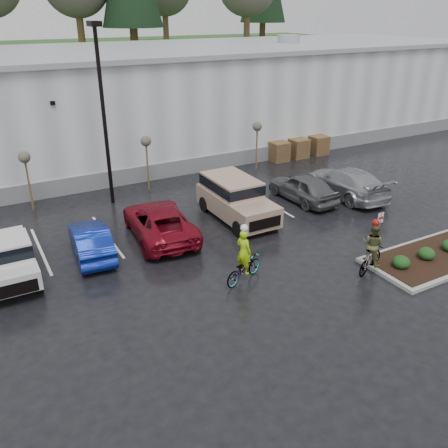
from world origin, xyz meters
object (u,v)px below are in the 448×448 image
car_grey (303,187)px  cyclist_hivis (244,264)px  car_far_silver (347,182)px  sapling_east (257,129)px  car_red (159,222)px  sapling_mid (146,144)px  car_blue (91,240)px  pickup_white (3,254)px  cyclist_olive (371,253)px  fire_lane_sign (379,230)px  pallet_stack_b (298,148)px  pallet_stack_a (279,151)px  pallet_stack_c (318,145)px  sapling_west (25,161)px  suv_tan (237,200)px  lamppost (102,97)px

car_grey → cyclist_hivis: cyclist_hivis is taller
car_far_silver → cyclist_hivis: bearing=30.4°
sapling_east → car_far_silver: (1.95, -6.40, -1.92)m
car_red → cyclist_hivis: bearing=110.8°
sapling_mid → car_grey: (6.81, -5.84, -1.96)m
car_blue → cyclist_hivis: size_ratio=1.74×
pickup_white → cyclist_hivis: size_ratio=2.15×
cyclist_olive → car_grey: bearing=-37.4°
fire_lane_sign → car_far_silver: (4.15, 6.40, -0.59)m
car_far_silver → pickup_white: bearing=3.8°
car_blue → car_red: size_ratio=0.76×
car_blue → fire_lane_sign: bearing=154.0°
sapling_east → pallet_stack_b: sapling_east is taller
pickup_white → car_blue: size_ratio=1.24×
car_grey → sapling_east: bearing=-99.1°
sapling_east → pickup_white: bearing=-157.6°
pallet_stack_a → pickup_white: pickup_white is taller
pallet_stack_c → car_blue: 20.05m
cyclist_hivis → fire_lane_sign: bearing=-123.1°
pickup_white → car_grey: 15.36m
car_red → cyclist_hivis: 5.42m
sapling_west → car_red: bearing=-53.3°
pallet_stack_c → suv_tan: suv_tan is taller
sapling_east → pallet_stack_a: bearing=21.8°
pallet_stack_a → car_blue: (-15.09, -7.50, 0.02)m
pickup_white → car_far_silver: (17.98, 0.20, -0.17)m
fire_lane_sign → pickup_white: fire_lane_sign is taller
pallet_stack_c → pallet_stack_a: bearing=180.0°
pallet_stack_c → car_grey: 9.57m
sapling_east → pallet_stack_b: (4.20, 1.00, -2.05)m
pallet_stack_b → fire_lane_sign: (-6.40, -13.80, 0.73)m
pallet_stack_c → cyclist_hivis: size_ratio=0.56×
sapling_mid → pallet_stack_b: 11.92m
car_blue → car_grey: car_grey is taller
fire_lane_sign → car_grey: 7.15m
cyclist_olive → car_blue: bearing=34.3°
car_grey → fire_lane_sign: bearing=75.3°
pickup_white → car_far_silver: size_ratio=0.93×
car_red → cyclist_olive: size_ratio=2.38×
pickup_white → car_red: pickup_white is taller
lamppost → car_red: bearing=-82.8°
pallet_stack_b → suv_tan: size_ratio=0.26×
car_red → cyclist_olive: bearing=137.1°
sapling_mid → car_far_silver: (9.45, -6.40, -1.92)m
sapling_mid → car_grey: sapling_mid is taller
car_blue → suv_tan: suv_tan is taller
sapling_west → pickup_white: 7.13m
pickup_white → lamppost: bearing=42.9°
sapling_west → sapling_east: same height
pallet_stack_c → sapling_west: bearing=-177.1°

